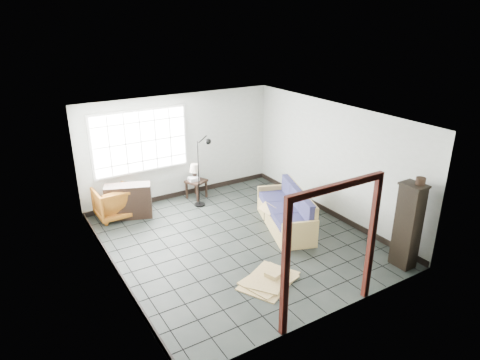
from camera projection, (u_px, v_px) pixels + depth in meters
ground at (237, 240)px, 8.87m from camera, size 5.50×5.50×0.00m
room_shell at (236, 163)px, 8.27m from camera, size 5.02×5.52×2.61m
window_panel at (140, 142)px, 9.94m from camera, size 2.32×0.08×1.52m
doorway_trim at (333, 235)px, 6.22m from camera, size 1.80×0.08×2.20m
futon_sofa at (288, 213)px, 9.30m from camera, size 1.38×2.13×0.88m
armchair at (113, 201)px, 9.72m from camera, size 0.80×0.75×0.80m
side_table at (196, 183)px, 10.74m from camera, size 0.58×0.58×0.48m
table_lamp at (195, 169)px, 10.68m from camera, size 0.27×0.27×0.40m
projector at (194, 179)px, 10.67m from camera, size 0.26×0.21×0.09m
floor_lamp at (203, 169)px, 10.18m from camera, size 0.52×0.33×1.73m
console_shelf at (129, 201)px, 9.73m from camera, size 1.09×0.73×0.79m
tall_shelf at (408, 225)px, 7.70m from camera, size 0.35×0.45×1.63m
pot at (421, 181)px, 7.37m from camera, size 0.20×0.20×0.12m
open_box at (279, 215)px, 9.56m from camera, size 0.87×0.44×0.49m
cardboard_pile at (270, 279)px, 7.50m from camera, size 1.27×1.14×0.15m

